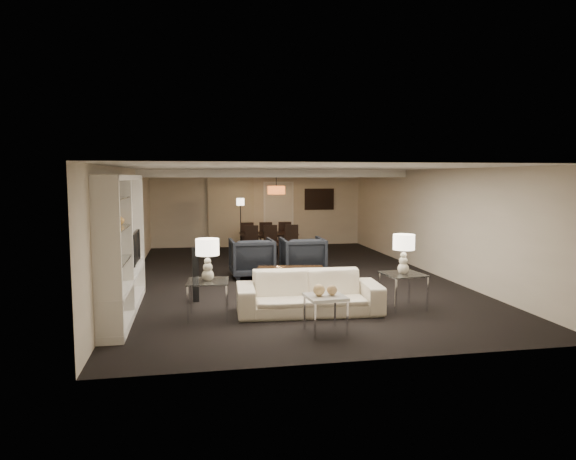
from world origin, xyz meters
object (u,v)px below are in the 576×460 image
(vase_amber, at_px, (119,219))
(armchair_left, at_px, (252,258))
(vase_blue, at_px, (114,256))
(chair_nr, at_px, (292,241))
(pendant_light, at_px, (276,190))
(coffee_table, at_px, (291,281))
(chair_nl, at_px, (251,242))
(chair_fr, at_px, (284,236))
(armchair_right, at_px, (302,256))
(chair_nm, at_px, (272,241))
(side_table_left, at_px, (208,299))
(floor_speaker, at_px, (195,275))
(dining_table, at_px, (269,243))
(chair_fl, at_px, (247,236))
(floor_lamp, at_px, (241,225))
(chair_fm, at_px, (266,236))
(side_table_right, at_px, (403,291))
(television, at_px, (130,248))
(marble_table, at_px, (325,314))
(table_lamp_right, at_px, (404,254))
(table_lamp_left, at_px, (208,260))
(sofa, at_px, (309,292))

(vase_amber, bearing_deg, armchair_left, 51.84)
(vase_blue, distance_m, chair_nr, 7.86)
(pendant_light, height_order, coffee_table, pendant_light)
(chair_nl, height_order, chair_fr, same)
(armchair_right, bearing_deg, chair_nm, -84.46)
(coffee_table, relative_size, chair_fr, 1.48)
(side_table_left, distance_m, floor_speaker, 1.21)
(dining_table, height_order, chair_fl, chair_fl)
(side_table_left, xyz_separation_m, floor_lamp, (1.23, 7.39, 0.52))
(chair_nm, relative_size, chair_fm, 1.00)
(chair_nr, bearing_deg, vase_blue, -117.36)
(vase_blue, bearing_deg, chair_fm, 66.94)
(pendant_light, bearing_deg, side_table_right, -79.95)
(armchair_left, height_order, chair_nl, armchair_left)
(television, xyz_separation_m, chair_fm, (3.38, 6.28, -0.58))
(side_table_left, bearing_deg, chair_nr, 67.14)
(marble_table, xyz_separation_m, chair_fm, (0.33, 8.63, 0.17))
(coffee_table, bearing_deg, table_lamp_right, -43.26)
(side_table_right, distance_m, marble_table, 2.03)
(armchair_left, bearing_deg, chair_nm, -109.30)
(floor_speaker, bearing_deg, table_lamp_right, -21.47)
(coffee_table, xyz_separation_m, armchair_right, (0.60, 1.70, 0.21))
(marble_table, bearing_deg, armchair_left, 97.77)
(television, relative_size, chair_nm, 1.10)
(chair_nl, distance_m, chair_nr, 1.20)
(armchair_left, xyz_separation_m, floor_lamp, (0.13, 4.09, 0.37))
(marble_table, bearing_deg, chair_nl, 92.13)
(television, bearing_deg, side_table_right, -104.70)
(floor_speaker, xyz_separation_m, chair_nm, (2.22, 5.05, -0.06))
(armchair_right, relative_size, table_lamp_right, 1.44)
(television, xyz_separation_m, chair_fl, (2.78, 6.28, -0.58))
(side_table_left, distance_m, side_table_right, 3.40)
(vase_blue, height_order, chair_nm, vase_blue)
(table_lamp_left, relative_size, table_lamp_right, 1.00)
(pendant_light, bearing_deg, chair_nl, -152.93)
(vase_blue, xyz_separation_m, chair_nm, (3.41, 6.72, -0.70))
(floor_speaker, xyz_separation_m, dining_table, (2.22, 5.70, -0.20))
(chair_fm, bearing_deg, marble_table, 94.60)
(table_lamp_right, height_order, chair_fr, table_lamp_right)
(dining_table, relative_size, chair_nr, 1.92)
(sofa, bearing_deg, floor_speaker, 151.57)
(side_table_left, relative_size, dining_table, 0.39)
(armchair_left, relative_size, side_table_left, 1.49)
(vase_blue, bearing_deg, chair_nl, 67.28)
(chair_nm, bearing_deg, coffee_table, -100.01)
(chair_nm, distance_m, chair_nr, 0.60)
(table_lamp_left, bearing_deg, floor_lamp, 80.58)
(vase_amber, xyz_separation_m, dining_table, (3.41, 6.75, -1.34))
(coffee_table, bearing_deg, dining_table, 86.45)
(pendant_light, height_order, side_table_left, pendant_light)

